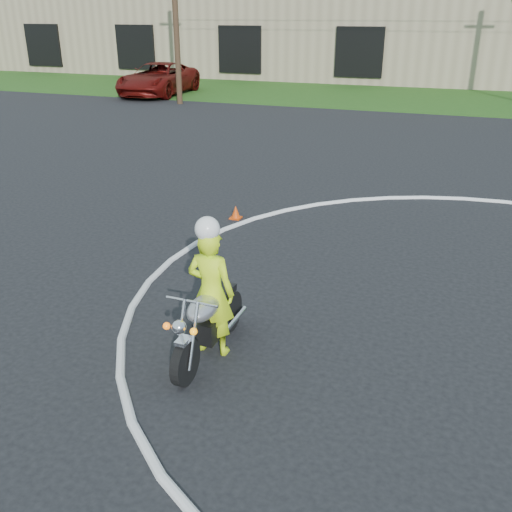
% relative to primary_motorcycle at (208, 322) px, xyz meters
% --- Properties ---
extents(grass_strip, '(120.00, 10.00, 0.02)m').
position_rel_primary_motorcycle_xyz_m(grass_strip, '(4.00, 26.66, -0.50)').
color(grass_strip, '#1E4714').
rests_on(grass_strip, ground).
extents(primary_motorcycle, '(0.71, 2.02, 1.06)m').
position_rel_primary_motorcycle_xyz_m(primary_motorcycle, '(0.00, 0.00, 0.00)').
color(primary_motorcycle, black).
rests_on(primary_motorcycle, ground).
extents(rider_primary_grp, '(0.66, 0.44, 1.97)m').
position_rel_primary_motorcycle_xyz_m(rider_primary_grp, '(-0.00, 0.14, 0.43)').
color(rider_primary_grp, '#D0F91A').
rests_on(rider_primary_grp, ground).
extents(pickup_grp, '(3.29, 6.39, 1.73)m').
position_rel_primary_motorcycle_xyz_m(pickup_grp, '(-13.66, 23.33, 0.35)').
color(pickup_grp, '#570C09').
rests_on(pickup_grp, ground).
extents(warehouse, '(41.00, 17.00, 8.30)m').
position_rel_primary_motorcycle_xyz_m(warehouse, '(-14.00, 39.65, 3.65)').
color(warehouse, tan).
rests_on(warehouse, ground).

